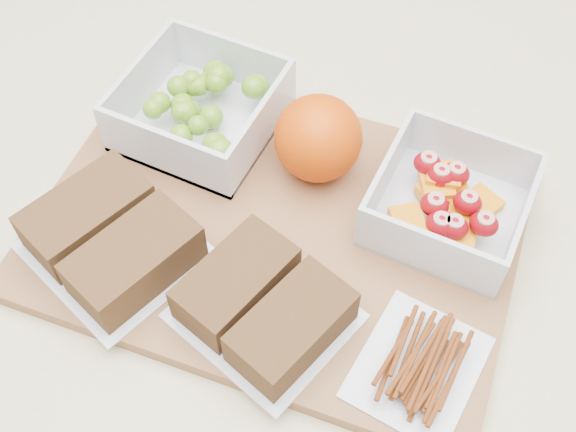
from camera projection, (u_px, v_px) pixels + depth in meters
name	position (u px, v px, depth m)	size (l,w,h in m)	color
counter	(288.00, 394.00, 1.04)	(1.20, 0.90, 0.90)	beige
cutting_board	(277.00, 229.00, 0.65)	(0.42, 0.30, 0.02)	#8E5F3A
grape_container	(203.00, 108.00, 0.69)	(0.14, 0.14, 0.06)	silver
fruit_container	(449.00, 204.00, 0.63)	(0.13, 0.13, 0.05)	silver
orange	(318.00, 138.00, 0.65)	(0.08, 0.08, 0.08)	#D84705
sandwich_bag_left	(111.00, 238.00, 0.61)	(0.17, 0.16, 0.04)	silver
sandwich_bag_center	(264.00, 305.00, 0.58)	(0.16, 0.15, 0.04)	silver
pretzel_bag	(420.00, 362.00, 0.56)	(0.10, 0.11, 0.02)	silver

